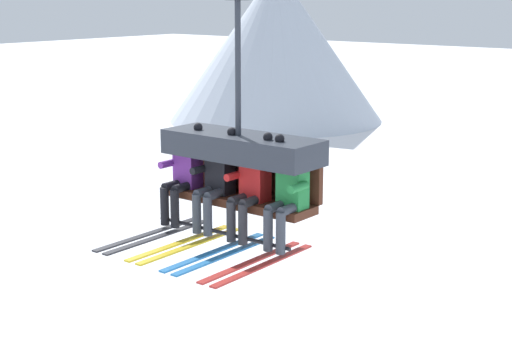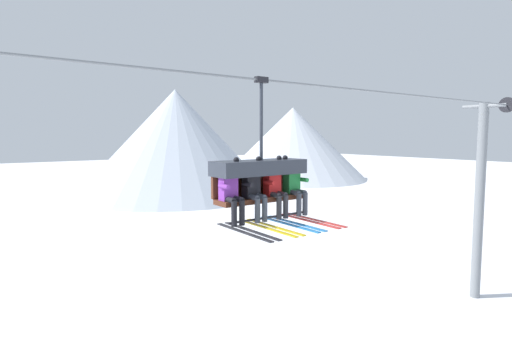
# 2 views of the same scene
# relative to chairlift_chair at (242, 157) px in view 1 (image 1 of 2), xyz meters

# --- Properties ---
(mountain_peak_west) EXTENTS (12.87, 12.87, 9.07)m
(mountain_peak_west) POSITION_rel_chairlift_chair_xyz_m (-22.61, 30.76, -1.13)
(mountain_peak_west) COLOR silver
(mountain_peak_west) RESTS_ON ground_plane
(chairlift_chair) EXTENTS (2.05, 0.74, 2.84)m
(chairlift_chair) POSITION_rel_chairlift_chair_xyz_m (0.00, 0.00, 0.00)
(chairlift_chair) COLOR #512819
(skier_purple) EXTENTS (0.48, 1.70, 1.34)m
(skier_purple) POSITION_rel_chairlift_chair_xyz_m (-0.81, -0.21, -0.28)
(skier_purple) COLOR purple
(skier_black) EXTENTS (0.48, 1.70, 1.34)m
(skier_black) POSITION_rel_chairlift_chair_xyz_m (-0.27, -0.21, -0.28)
(skier_black) COLOR black
(skier_red) EXTENTS (0.48, 1.70, 1.34)m
(skier_red) POSITION_rel_chairlift_chair_xyz_m (0.27, -0.21, -0.28)
(skier_red) COLOR red
(skier_green) EXTENTS (0.48, 1.70, 1.34)m
(skier_green) POSITION_rel_chairlift_chair_xyz_m (0.81, -0.21, -0.28)
(skier_green) COLOR #23843D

